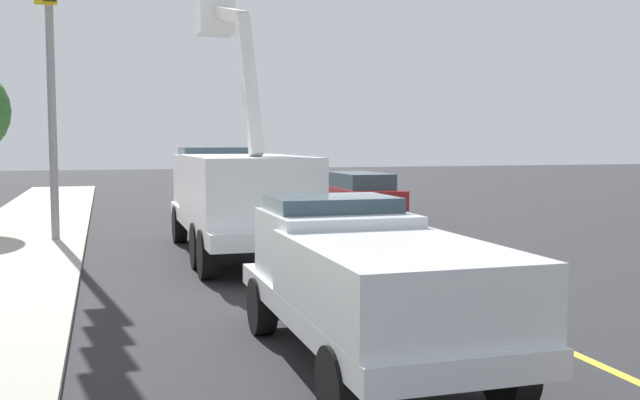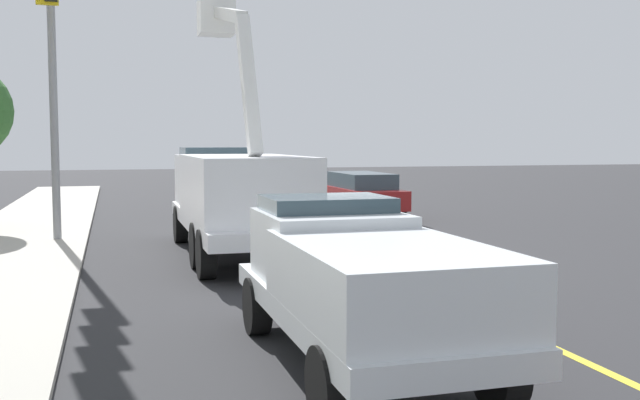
{
  "view_description": "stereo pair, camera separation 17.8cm",
  "coord_description": "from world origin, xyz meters",
  "views": [
    {
      "loc": [
        -16.45,
        6.01,
        2.85
      ],
      "look_at": [
        0.65,
        0.87,
        1.4
      ],
      "focal_mm": 40.47,
      "sensor_mm": 36.0,
      "label": 1
    },
    {
      "loc": [
        -16.5,
        5.84,
        2.85
      ],
      "look_at": [
        0.65,
        0.87,
        1.4
      ],
      "focal_mm": 40.47,
      "sensor_mm": 36.0,
      "label": 2
    }
  ],
  "objects": [
    {
      "name": "ground",
      "position": [
        0.0,
        0.0,
        0.0
      ],
      "size": [
        120.0,
        120.0,
        0.0
      ],
      "primitive_type": "plane",
      "color": "#2D2D30"
    },
    {
      "name": "lane_centre_stripe",
      "position": [
        0.0,
        0.0,
        0.0
      ],
      "size": [
        50.0,
        0.2,
        0.01
      ],
      "primitive_type": "cube",
      "rotation": [
        0.0,
        0.0,
        0.0
      ],
      "color": "yellow",
      "rests_on": "ground"
    },
    {
      "name": "utility_bucket_truck",
      "position": [
        1.35,
        2.87,
        1.61
      ],
      "size": [
        8.2,
        2.59,
        6.99
      ],
      "color": "white",
      "rests_on": "ground"
    },
    {
      "name": "service_pickup_truck",
      "position": [
        -8.02,
        2.86,
        1.12
      ],
      "size": [
        5.6,
        2.19,
        2.06
      ],
      "color": "silver",
      "rests_on": "ground"
    },
    {
      "name": "passing_minivan",
      "position": [
        8.83,
        -3.13,
        0.97
      ],
      "size": [
        4.8,
        1.95,
        1.69
      ],
      "color": "maroon",
      "rests_on": "ground"
    },
    {
      "name": "traffic_cone_mid_front",
      "position": [
        -2.77,
        1.18,
        0.4
      ],
      "size": [
        0.4,
        0.4,
        0.81
      ],
      "color": "black",
      "rests_on": "ground"
    },
    {
      "name": "traffic_cone_mid_rear",
      "position": [
        5.59,
        0.86,
        0.4
      ],
      "size": [
        0.4,
        0.4,
        0.82
      ],
      "color": "black",
      "rests_on": "ground"
    },
    {
      "name": "traffic_signal_mast",
      "position": [
        3.14,
        7.31,
        5.89
      ],
      "size": [
        5.43,
        0.56,
        8.42
      ],
      "color": "gray",
      "rests_on": "ground"
    }
  ]
}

